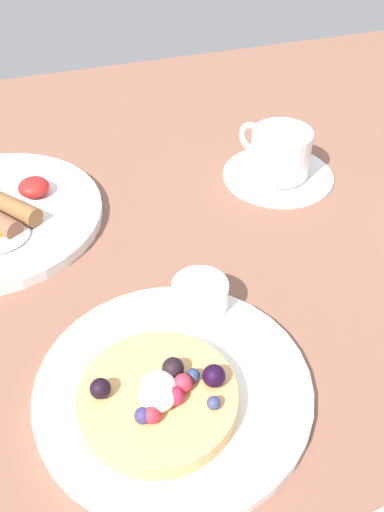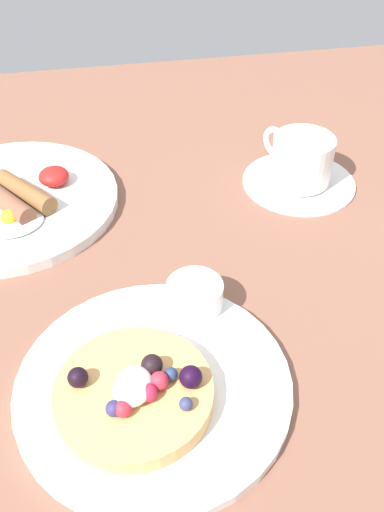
# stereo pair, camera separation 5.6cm
# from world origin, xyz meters

# --- Properties ---
(ground_plane) EXTENTS (2.04, 1.18, 0.03)m
(ground_plane) POSITION_xyz_m (0.00, 0.00, -0.01)
(ground_plane) COLOR brown
(pancake_plate) EXTENTS (0.24, 0.24, 0.01)m
(pancake_plate) POSITION_xyz_m (-0.03, -0.12, 0.01)
(pancake_plate) COLOR white
(pancake_plate) RESTS_ON ground_plane
(pancake_with_berries) EXTENTS (0.13, 0.13, 0.04)m
(pancake_with_berries) POSITION_xyz_m (-0.05, -0.14, 0.02)
(pancake_with_berries) COLOR #E1A661
(pancake_with_berries) RESTS_ON pancake_plate
(syrup_ramekin) EXTENTS (0.06, 0.06, 0.03)m
(syrup_ramekin) POSITION_xyz_m (0.02, -0.04, 0.03)
(syrup_ramekin) COLOR white
(syrup_ramekin) RESTS_ON pancake_plate
(breakfast_plate) EXTENTS (0.27, 0.27, 0.01)m
(breakfast_plate) POSITION_xyz_m (-0.17, 0.18, 0.01)
(breakfast_plate) COLOR white
(breakfast_plate) RESTS_ON ground_plane
(fried_breakfast) EXTENTS (0.11, 0.13, 0.03)m
(fried_breakfast) POSITION_xyz_m (-0.15, 0.17, 0.02)
(fried_breakfast) COLOR brown
(fried_breakfast) RESTS_ON breakfast_plate
(coffee_saucer) EXTENTS (0.15, 0.15, 0.01)m
(coffee_saucer) POSITION_xyz_m (0.20, 0.17, 0.00)
(coffee_saucer) COLOR white
(coffee_saucer) RESTS_ON ground_plane
(coffee_cup) EXTENTS (0.08, 0.10, 0.06)m
(coffee_cup) POSITION_xyz_m (0.20, 0.17, 0.04)
(coffee_cup) COLOR white
(coffee_cup) RESTS_ON coffee_saucer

